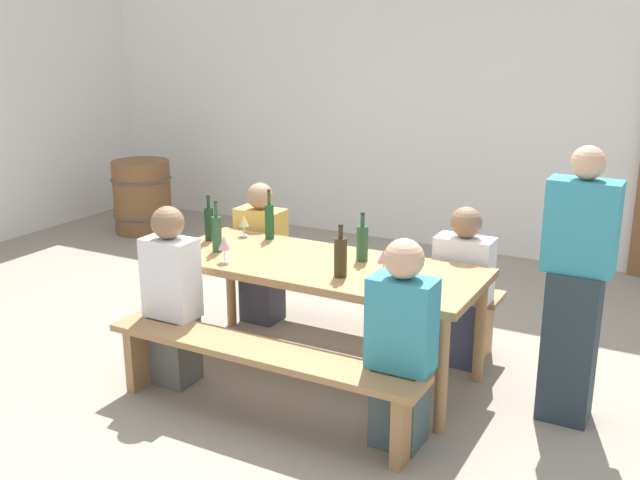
{
  "coord_description": "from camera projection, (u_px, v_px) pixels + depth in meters",
  "views": [
    {
      "loc": [
        2.13,
        -3.93,
        2.2
      ],
      "look_at": [
        0.0,
        0.0,
        0.9
      ],
      "focal_mm": 41.63,
      "sensor_mm": 36.0,
      "label": 1
    }
  ],
  "objects": [
    {
      "name": "wine_bottle_2",
      "position": [
        174.0,
        237.0,
        4.85
      ],
      "size": [
        0.06,
        0.06,
        0.3
      ],
      "color": "#194723",
      "rests_on": "tasting_table"
    },
    {
      "name": "wine_glass_2",
      "position": [
        224.0,
        244.0,
        4.67
      ],
      "size": [
        0.08,
        0.08,
        0.17
      ],
      "color": "silver",
      "rests_on": "tasting_table"
    },
    {
      "name": "wine_glass_0",
      "position": [
        244.0,
        222.0,
        5.25
      ],
      "size": [
        0.07,
        0.07,
        0.15
      ],
      "color": "silver",
      "rests_on": "tasting_table"
    },
    {
      "name": "standing_host",
      "position": [
        575.0,
        293.0,
        4.12
      ],
      "size": [
        0.38,
        0.24,
        1.59
      ],
      "rotation": [
        0.0,
        0.0,
        3.14
      ],
      "color": "#26333A",
      "rests_on": "ground"
    },
    {
      "name": "wine_bottle_3",
      "position": [
        340.0,
        256.0,
        4.41
      ],
      "size": [
        0.08,
        0.08,
        0.32
      ],
      "color": "#332814",
      "rests_on": "tasting_table"
    },
    {
      "name": "seated_guest_near_1",
      "position": [
        401.0,
        348.0,
        3.91
      ],
      "size": [
        0.35,
        0.24,
        1.16
      ],
      "rotation": [
        0.0,
        0.0,
        1.57
      ],
      "color": "#405456",
      "rests_on": "ground"
    },
    {
      "name": "seated_guest_near_0",
      "position": [
        172.0,
        300.0,
        4.61
      ],
      "size": [
        0.33,
        0.24,
        1.15
      ],
      "rotation": [
        0.0,
        0.0,
        1.57
      ],
      "color": "#585852",
      "rests_on": "ground"
    },
    {
      "name": "wine_bottle_0",
      "position": [
        362.0,
        242.0,
        4.7
      ],
      "size": [
        0.07,
        0.07,
        0.32
      ],
      "color": "#234C2D",
      "rests_on": "tasting_table"
    },
    {
      "name": "seated_guest_far_0",
      "position": [
        261.0,
        257.0,
        5.61
      ],
      "size": [
        0.37,
        0.24,
        1.08
      ],
      "rotation": [
        0.0,
        0.0,
        -1.57
      ],
      "color": "#383949",
      "rests_on": "ground"
    },
    {
      "name": "back_wall",
      "position": [
        478.0,
        89.0,
        7.17
      ],
      "size": [
        14.0,
        0.2,
        3.2
      ],
      "primitive_type": "cube",
      "color": "silver",
      "rests_on": "ground"
    },
    {
      "name": "wine_glass_1",
      "position": [
        384.0,
        257.0,
        4.45
      ],
      "size": [
        0.08,
        0.08,
        0.16
      ],
      "color": "silver",
      "rests_on": "tasting_table"
    },
    {
      "name": "wine_bottle_1",
      "position": [
        217.0,
        233.0,
        4.89
      ],
      "size": [
        0.06,
        0.06,
        0.35
      ],
      "color": "#234C2D",
      "rests_on": "tasting_table"
    },
    {
      "name": "tasting_table",
      "position": [
        320.0,
        274.0,
        4.72
      ],
      "size": [
        2.07,
        0.84,
        0.75
      ],
      "color": "#9E7247",
      "rests_on": "ground"
    },
    {
      "name": "ground_plane",
      "position": [
        320.0,
        370.0,
        4.91
      ],
      "size": [
        24.0,
        24.0,
        0.0
      ],
      "primitive_type": "plane",
      "color": "gray"
    },
    {
      "name": "wine_barrel",
      "position": [
        142.0,
        196.0,
        8.11
      ],
      "size": [
        0.65,
        0.65,
        0.79
      ],
      "color": "brown",
      "rests_on": "ground"
    },
    {
      "name": "wine_bottle_4",
      "position": [
        209.0,
        223.0,
        5.15
      ],
      "size": [
        0.06,
        0.06,
        0.32
      ],
      "color": "#143319",
      "rests_on": "tasting_table"
    },
    {
      "name": "bench_near",
      "position": [
        260.0,
        363.0,
        4.2
      ],
      "size": [
        1.97,
        0.3,
        0.45
      ],
      "color": "#9E7247",
      "rests_on": "ground"
    },
    {
      "name": "wine_bottle_5",
      "position": [
        269.0,
        220.0,
        5.19
      ],
      "size": [
        0.06,
        0.06,
        0.35
      ],
      "color": "#194723",
      "rests_on": "tasting_table"
    },
    {
      "name": "seated_guest_far_1",
      "position": [
        462.0,
        290.0,
        4.89
      ],
      "size": [
        0.37,
        0.24,
        1.08
      ],
      "rotation": [
        0.0,
        0.0,
        -1.57
      ],
      "color": "#3A4462",
      "rests_on": "ground"
    },
    {
      "name": "bench_far",
      "position": [
        367.0,
        287.0,
        5.41
      ],
      "size": [
        1.97,
        0.3,
        0.45
      ],
      "color": "#9E7247",
      "rests_on": "ground"
    }
  ]
}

